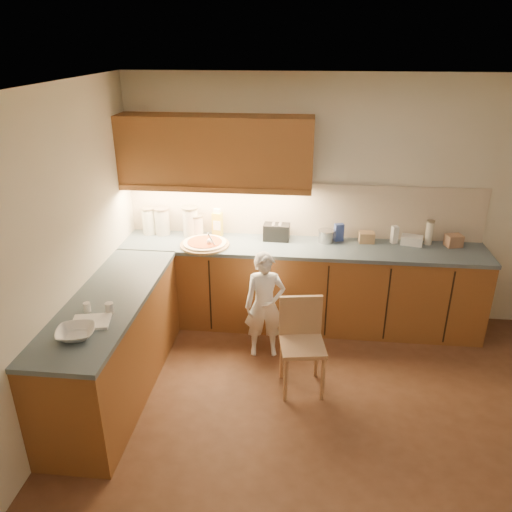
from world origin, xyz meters
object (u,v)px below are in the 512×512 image
Objects in this scene: wooden_chair at (302,337)px; oil_jug at (217,223)px; pizza_on_board at (205,244)px; child at (265,305)px; toaster at (277,232)px.

oil_jug is (-0.95, 1.24, 0.57)m from wooden_chair.
wooden_chair is 2.75× the size of oil_jug.
oil_jug reaches higher than pizza_on_board.
wooden_chair is at bearing -42.48° from pizza_on_board.
child is (0.67, -0.50, -0.40)m from pizza_on_board.
toaster reaches higher than wooden_chair.
oil_jug is at bearing 177.32° from toaster.
wooden_chair is (0.36, -0.45, -0.05)m from child.
pizza_on_board is at bearing 128.26° from wooden_chair.
toaster is (0.64, -0.06, -0.05)m from oil_jug.
wooden_chair is at bearing -59.42° from child.
pizza_on_board is at bearing -159.17° from toaster.
oil_jug is 1.10× the size of toaster.
child reaches higher than wooden_chair.
pizza_on_board reaches higher than child.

